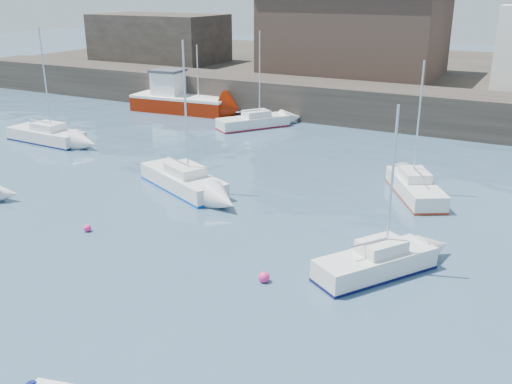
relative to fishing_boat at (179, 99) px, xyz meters
The scene contains 14 objects.
water 36.34m from the fishing_boat, 60.05° to the right, with size 220.00×220.00×0.00m, color #2D4760.
quay_wall 18.48m from the fishing_boat, 11.01° to the left, with size 90.00×5.00×3.00m, color #28231E.
land_strip 28.15m from the fishing_boat, 49.89° to the left, with size 90.00×32.00×2.80m, color #28231E.
warehouse 17.61m from the fishing_boat, 43.53° to the left, with size 16.40×10.40×7.60m.
bldg_west 15.01m from the fishing_boat, 133.14° to the left, with size 14.00×8.00×5.00m.
fishing_boat is the anchor object (origin of this frame).
sailboat_b 21.25m from the fishing_boat, 54.33° to the right, with size 6.56×4.47×8.11m.
sailboat_c 33.15m from the fishing_boat, 41.62° to the right, with size 4.13×5.13×6.67m.
sailboat_e 13.66m from the fishing_boat, 99.20° to the right, with size 6.34×2.26×8.06m.
sailboat_f 27.05m from the fishing_boat, 27.26° to the right, with size 4.31×5.61×7.13m.
sailboat_h 9.24m from the fishing_boat, 15.38° to the right, with size 4.85×5.83×7.48m.
buoy_near 26.92m from the fishing_boat, 63.94° to the right, with size 0.35×0.35×0.35m, color #FF2480.
buoy_mid 32.49m from the fishing_boat, 49.25° to the right, with size 0.43×0.43×0.43m, color #FF2480.
buoy_far 22.75m from the fishing_boat, 49.63° to the right, with size 0.37×0.37×0.37m, color #FF2480.
Camera 1 is at (11.83, -10.35, 10.64)m, focal length 40.00 mm.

